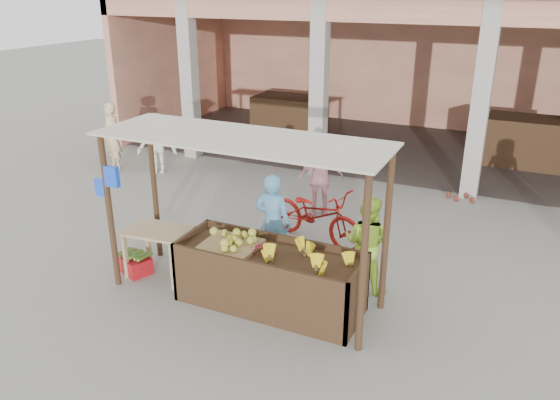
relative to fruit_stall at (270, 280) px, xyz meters
The scene contains 18 objects.
ground 0.64m from the fruit_stall, behind, with size 60.00×60.00×0.00m, color gray.
market_building 9.23m from the fruit_stall, 92.86° to the left, with size 14.40×6.40×4.20m.
fruit_stall is the anchor object (origin of this frame).
stall_awning 1.66m from the fruit_stall, behind, with size 4.09×1.35×2.39m.
banana_heap 0.78m from the fruit_stall, ahead, with size 1.14×0.62×0.21m, color yellow, non-canonical shape.
melon_tray 0.77m from the fruit_stall, behind, with size 0.78×0.67×0.21m.
berry_heap 0.48m from the fruit_stall, behind, with size 0.41×0.34×0.13m, color maroon.
side_table 1.93m from the fruit_stall, behind, with size 1.04×0.75×0.79m.
papaya_pile 1.97m from the fruit_stall, behind, with size 0.62×0.36×0.18m, color #458D2E, non-canonical shape.
red_crate 2.36m from the fruit_stall, behind, with size 0.51×0.37×0.26m, color red.
plantain_bundle 2.35m from the fruit_stall, behind, with size 0.40×0.28×0.08m, color #55812E, non-canonical shape.
produce_sacks 5.65m from the fruit_stall, 70.48° to the left, with size 0.90×0.67×0.55m.
vendor_blue 1.15m from the fruit_stall, 113.18° to the left, with size 0.64×0.47×1.71m, color #5C9FCD.
vendor_green 1.54m from the fruit_stall, 44.17° to the left, with size 0.74×0.43×1.54m, color #9FD235.
motorcycle 2.21m from the fruit_stall, 94.64° to the left, with size 2.02×0.69×1.05m, color maroon.
shopper_a 6.47m from the fruit_stall, 140.52° to the left, with size 1.01×0.51×1.57m, color silver.
shopper_b 3.43m from the fruit_stall, 99.13° to the left, with size 0.95×0.51×1.62m, color pink.
shopper_e 7.27m from the fruit_stall, 147.67° to the left, with size 0.64×0.48×1.71m, color beige.
Camera 1 is at (3.45, -5.98, 4.26)m, focal length 35.00 mm.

